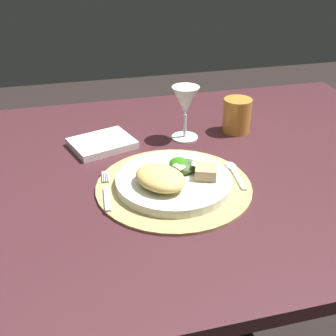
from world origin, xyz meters
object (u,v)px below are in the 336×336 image
Objects in this scene: spoon at (234,170)px; dining_table at (194,202)px; fork at (107,192)px; wine_glass at (185,103)px; dinner_plate at (174,181)px; amber_tumbler at (237,115)px; napkin at (102,143)px.

dining_table is at bearing 133.05° from spoon.
wine_glass reaches higher than fork.
fork is 1.24× the size of spoon.
dinner_plate is 0.15m from spoon.
wine_glass reaches higher than amber_tumbler.
wine_glass reaches higher than napkin.
dinner_plate is at bearing -1.40° from fork.
napkin is (0.02, 0.23, 0.00)m from fork.
dining_table is 10.08× the size of spoon.
fork is at bearing 178.60° from dinner_plate.
spoon is at bearing -46.95° from dining_table.
dining_table is 13.64× the size of amber_tumbler.
dinner_plate is at bearing -171.16° from spoon.
dining_table is 0.18m from dinner_plate.
amber_tumbler reaches higher than fork.
fork reaches higher than dining_table.
spoon is at bearing -75.29° from wine_glass.
dining_table is 0.27m from fork.
spoon reaches higher than dining_table.
dining_table is 0.28m from napkin.
napkin is 0.23m from wine_glass.
amber_tumbler reaches higher than dinner_plate.
spoon is at bearing 3.80° from fork.
spoon is at bearing -113.47° from amber_tumbler.
dining_table is at bearing -137.93° from amber_tumbler.
fork is 0.29m from spoon.
spoon reaches higher than fork.
fork is (-0.14, 0.00, -0.01)m from dinner_plate.
spoon is 0.24m from amber_tumbler.
dinner_plate is 1.76× the size of wine_glass.
napkin is (-0.13, 0.23, -0.01)m from dinner_plate.
wine_glass is at bearing 104.71° from spoon.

